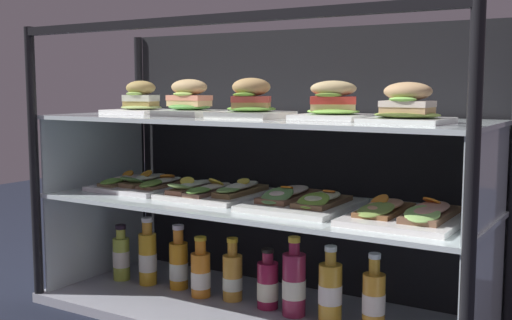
# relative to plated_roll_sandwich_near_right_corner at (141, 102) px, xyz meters

# --- Properties ---
(case_base_deck) EXTENTS (1.40, 0.53, 0.03)m
(case_base_deck) POSITION_rel_plated_roll_sandwich_near_right_corner_xyz_m (0.50, -0.05, -0.64)
(case_base_deck) COLOR #999AA5
(case_base_deck) RESTS_ON ground
(case_frame) EXTENTS (1.40, 0.53, 0.89)m
(case_frame) POSITION_rel_plated_roll_sandwich_near_right_corner_xyz_m (0.50, 0.11, -0.17)
(case_frame) COLOR black
(case_frame) RESTS_ON ground
(riser_lower_tier) EXTENTS (1.34, 0.47, 0.32)m
(riser_lower_tier) POSITION_rel_plated_roll_sandwich_near_right_corner_xyz_m (0.50, -0.05, -0.46)
(riser_lower_tier) COLOR silver
(riser_lower_tier) RESTS_ON case_base_deck
(shelf_lower_glass) EXTENTS (1.36, 0.49, 0.01)m
(shelf_lower_glass) POSITION_rel_plated_roll_sandwich_near_right_corner_xyz_m (0.50, -0.05, -0.30)
(shelf_lower_glass) COLOR silver
(shelf_lower_glass) RESTS_ON riser_lower_tier
(riser_upper_tier) EXTENTS (1.34, 0.47, 0.24)m
(riser_upper_tier) POSITION_rel_plated_roll_sandwich_near_right_corner_xyz_m (0.50, -0.05, -0.17)
(riser_upper_tier) COLOR silver
(riser_upper_tier) RESTS_ON shelf_lower_glass
(shelf_upper_glass) EXTENTS (1.36, 0.49, 0.01)m
(shelf_upper_glass) POSITION_rel_plated_roll_sandwich_near_right_corner_xyz_m (0.50, -0.05, -0.04)
(shelf_upper_glass) COLOR silver
(shelf_upper_glass) RESTS_ON riser_upper_tier
(plated_roll_sandwich_near_right_corner) EXTENTS (0.20, 0.20, 0.11)m
(plated_roll_sandwich_near_right_corner) POSITION_rel_plated_roll_sandwich_near_right_corner_xyz_m (0.00, 0.00, 0.00)
(plated_roll_sandwich_near_right_corner) COLOR white
(plated_roll_sandwich_near_right_corner) RESTS_ON shelf_upper_glass
(plated_roll_sandwich_far_left) EXTENTS (0.18, 0.18, 0.11)m
(plated_roll_sandwich_far_left) POSITION_rel_plated_roll_sandwich_near_right_corner_xyz_m (0.26, -0.06, 0.01)
(plated_roll_sandwich_far_left) COLOR white
(plated_roll_sandwich_far_left) RESTS_ON shelf_upper_glass
(plated_roll_sandwich_center) EXTENTS (0.20, 0.20, 0.12)m
(plated_roll_sandwich_center) POSITION_rel_plated_roll_sandwich_near_right_corner_xyz_m (0.49, -0.08, 0.00)
(plated_roll_sandwich_center) COLOR white
(plated_roll_sandwich_center) RESTS_ON shelf_upper_glass
(plated_roll_sandwich_right_of_center) EXTENTS (0.20, 0.20, 0.11)m
(plated_roll_sandwich_right_of_center) POSITION_rel_plated_roll_sandwich_near_right_corner_xyz_m (0.73, -0.02, 0.00)
(plated_roll_sandwich_right_of_center) COLOR white
(plated_roll_sandwich_right_of_center) RESTS_ON shelf_upper_glass
(plated_roll_sandwich_far_right) EXTENTS (0.20, 0.20, 0.10)m
(plated_roll_sandwich_far_right) POSITION_rel_plated_roll_sandwich_near_right_corner_xyz_m (0.98, -0.11, -0.00)
(plated_roll_sandwich_far_right) COLOR white
(plated_roll_sandwich_far_right) RESTS_ON shelf_upper_glass
(open_sandwich_tray_near_left_corner) EXTENTS (0.28, 0.32, 0.06)m
(open_sandwich_tray_near_left_corner) POSITION_rel_plated_roll_sandwich_near_right_corner_xyz_m (0.04, -0.04, -0.27)
(open_sandwich_tray_near_left_corner) COLOR white
(open_sandwich_tray_near_left_corner) RESTS_ON shelf_lower_glass
(open_sandwich_tray_center) EXTENTS (0.28, 0.32, 0.06)m
(open_sandwich_tray_center) POSITION_rel_plated_roll_sandwich_near_right_corner_xyz_m (0.34, -0.04, -0.27)
(open_sandwich_tray_center) COLOR white
(open_sandwich_tray_center) RESTS_ON shelf_lower_glass
(open_sandwich_tray_mid_right) EXTENTS (0.28, 0.32, 0.06)m
(open_sandwich_tray_mid_right) POSITION_rel_plated_roll_sandwich_near_right_corner_xyz_m (0.66, -0.05, -0.27)
(open_sandwich_tray_mid_right) COLOR white
(open_sandwich_tray_mid_right) RESTS_ON shelf_lower_glass
(open_sandwich_tray_mid_left) EXTENTS (0.28, 0.32, 0.07)m
(open_sandwich_tray_mid_left) POSITION_rel_plated_roll_sandwich_near_right_corner_xyz_m (0.98, -0.09, -0.27)
(open_sandwich_tray_mid_left) COLOR white
(open_sandwich_tray_mid_left) RESTS_ON shelf_lower_glass
(juice_bottle_front_fourth) EXTENTS (0.06, 0.06, 0.20)m
(juice_bottle_front_fourth) POSITION_rel_plated_roll_sandwich_near_right_corner_xyz_m (-0.06, -0.05, -0.54)
(juice_bottle_front_fourth) COLOR #B4C744
(juice_bottle_front_fourth) RESTS_ON case_base_deck
(juice_bottle_front_left_end) EXTENTS (0.06, 0.06, 0.23)m
(juice_bottle_front_left_end) POSITION_rel_plated_roll_sandwich_near_right_corner_xyz_m (0.06, -0.04, -0.53)
(juice_bottle_front_left_end) COLOR gold
(juice_bottle_front_left_end) RESTS_ON case_base_deck
(juice_bottle_back_center) EXTENTS (0.06, 0.06, 0.22)m
(juice_bottle_back_center) POSITION_rel_plated_roll_sandwich_near_right_corner_xyz_m (0.17, -0.02, -0.54)
(juice_bottle_back_center) COLOR orange
(juice_bottle_back_center) RESTS_ON case_base_deck
(juice_bottle_front_second) EXTENTS (0.06, 0.06, 0.20)m
(juice_bottle_front_second) POSITION_rel_plated_roll_sandwich_near_right_corner_xyz_m (0.29, -0.05, -0.55)
(juice_bottle_front_second) COLOR orange
(juice_bottle_front_second) RESTS_ON case_base_deck
(juice_bottle_near_post) EXTENTS (0.06, 0.06, 0.20)m
(juice_bottle_near_post) POSITION_rel_plated_roll_sandwich_near_right_corner_xyz_m (0.39, -0.03, -0.55)
(juice_bottle_near_post) COLOR gold
(juice_bottle_near_post) RESTS_ON case_base_deck
(juice_bottle_front_middle) EXTENTS (0.07, 0.07, 0.19)m
(juice_bottle_front_middle) POSITION_rel_plated_roll_sandwich_near_right_corner_xyz_m (0.53, -0.03, -0.55)
(juice_bottle_front_middle) COLOR maroon
(juice_bottle_front_middle) RESTS_ON case_base_deck
(juice_bottle_back_left) EXTENTS (0.07, 0.07, 0.24)m
(juice_bottle_back_left) POSITION_rel_plated_roll_sandwich_near_right_corner_xyz_m (0.63, -0.04, -0.53)
(juice_bottle_back_left) COLOR #932547
(juice_bottle_back_left) RESTS_ON case_base_deck
(juice_bottle_back_right) EXTENTS (0.07, 0.07, 0.22)m
(juice_bottle_back_right) POSITION_rel_plated_roll_sandwich_near_right_corner_xyz_m (0.74, -0.04, -0.53)
(juice_bottle_back_right) COLOR gold
(juice_bottle_back_right) RESTS_ON case_base_deck
(juice_bottle_tucked_behind) EXTENTS (0.06, 0.06, 0.22)m
(juice_bottle_tucked_behind) POSITION_rel_plated_roll_sandwich_near_right_corner_xyz_m (0.87, -0.03, -0.54)
(juice_bottle_tucked_behind) COLOR gold
(juice_bottle_tucked_behind) RESTS_ON case_base_deck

